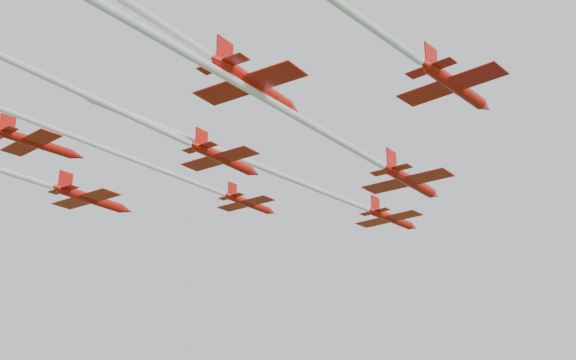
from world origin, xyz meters
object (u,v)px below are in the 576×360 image
Objects in this scene: jet_row2_right at (349,146)px; jet_row3_mid at (149,124)px; jet_row2_left at (134,159)px; jet_row3_right at (355,15)px; jet_lead at (335,196)px; jet_row4_right at (162,25)px.

jet_row2_right is 19.05m from jet_row3_mid.
jet_row2_left reaches higher than jet_row3_right.
jet_lead is 1.08× the size of jet_row4_right.
jet_row4_right is (-11.32, -7.47, -0.21)m from jet_row3_right.
jet_row3_right is (11.74, -17.34, 1.08)m from jet_row2_right.
jet_row4_right is at bearing -37.06° from jet_row2_left.
jet_row3_right is (25.35, -35.28, -1.52)m from jet_lead.
jet_row4_right is (14.03, -42.76, -1.72)m from jet_lead.
jet_lead reaches higher than jet_row3_mid.
jet_row2_right is at bearing 87.58° from jet_row4_right.
jet_row2_right is 20.97m from jet_row3_right.
jet_row2_right is (13.60, -17.94, -2.60)m from jet_lead.
jet_row3_mid is at bearing 137.33° from jet_row4_right.
jet_row3_mid is 17.76m from jet_row4_right.
jet_row2_left is 1.19× the size of jet_row2_right.
jet_row2_right is 24.83m from jet_row4_right.
jet_lead is 22.67m from jet_row2_right.
jet_row2_right is 1.08× the size of jet_row4_right.
jet_row2_left reaches higher than jet_row4_right.
jet_row4_right is at bearing -89.34° from jet_row2_right.
jet_lead is 1.15× the size of jet_row3_mid.
jet_lead is 1.00× the size of jet_row2_right.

